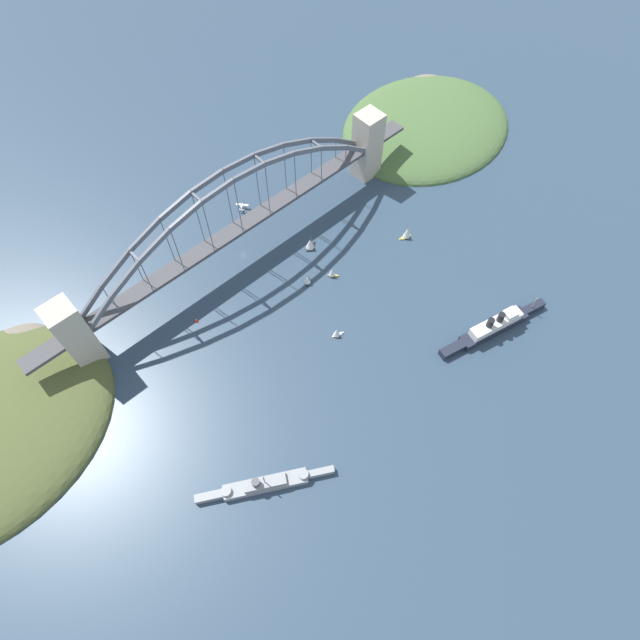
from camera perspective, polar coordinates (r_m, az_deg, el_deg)
ground_plane at (r=377.44m, az=-8.13°, el=6.90°), size 1400.00×1400.00×0.00m
harbor_arch_bridge at (r=355.60m, az=-8.69°, el=9.79°), size 300.94×16.48×74.09m
headland_west_shore at (r=477.51m, az=11.13°, el=19.58°), size 148.20×123.16×25.05m
ocean_liner at (r=351.85m, az=17.99°, el=-0.64°), size 78.70×24.14×17.43m
naval_cruiser at (r=300.23m, az=-5.94°, el=-16.93°), size 67.14×40.96×17.05m
seaplane_taxiing_near_bridge at (r=404.21m, az=-8.26°, el=11.82°), size 8.63×8.70×4.88m
small_boat_0 at (r=359.22m, az=1.28°, el=5.10°), size 6.44×6.47×9.08m
small_boat_1 at (r=384.66m, az=9.21°, el=9.13°), size 9.01×6.18×10.54m
small_boat_2 at (r=334.14m, az=1.79°, el=-1.32°), size 7.74×5.38×8.11m
small_boat_3 at (r=355.85m, az=-1.34°, el=4.31°), size 6.75×6.29×8.78m
small_boat_4 at (r=373.52m, az=-1.07°, el=8.10°), size 10.27×6.98×10.40m
channel_marker_buoy at (r=350.41m, az=-12.96°, el=-0.07°), size 2.20×2.20×2.75m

